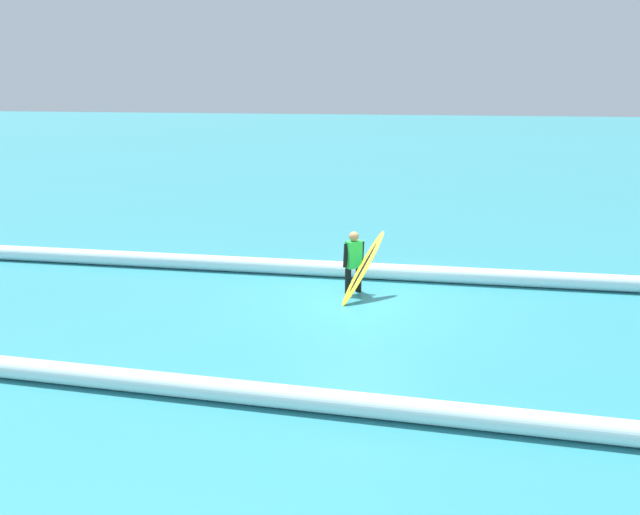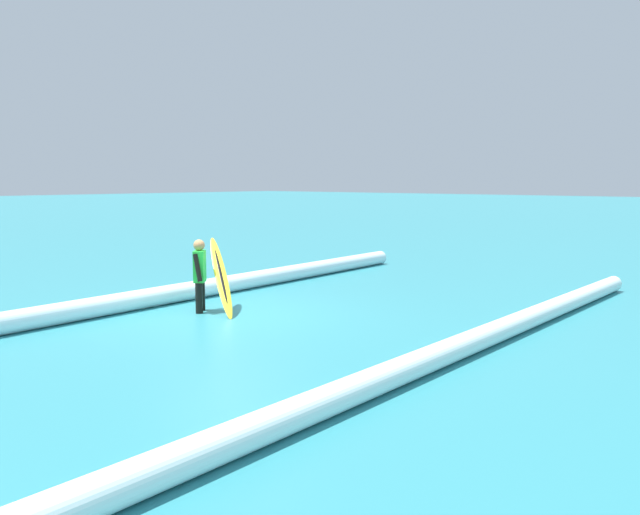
% 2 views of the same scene
% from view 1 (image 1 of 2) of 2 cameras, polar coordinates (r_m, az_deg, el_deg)
% --- Properties ---
extents(ground_plane, '(189.72, 189.72, 0.00)m').
position_cam_1_polar(ground_plane, '(13.51, 3.44, -4.17)').
color(ground_plane, teal).
extents(surfer, '(0.41, 0.50, 1.42)m').
position_cam_1_polar(surfer, '(13.94, 3.09, -0.16)').
color(surfer, black).
rests_on(surfer, ground_plane).
extents(surfboard, '(0.91, 1.45, 1.42)m').
position_cam_1_polar(surfboard, '(13.63, 4.00, -0.92)').
color(surfboard, yellow).
rests_on(surfboard, ground_plane).
extents(wave_crest_foreground, '(18.27, 1.10, 0.39)m').
position_cam_1_polar(wave_crest_foreground, '(15.32, 0.07, -1.00)').
color(wave_crest_foreground, white).
rests_on(wave_crest_foreground, ground_plane).
extents(wave_crest_midground, '(19.82, 0.35, 0.35)m').
position_cam_1_polar(wave_crest_midground, '(9.96, -15.12, -10.98)').
color(wave_crest_midground, white).
rests_on(wave_crest_midground, ground_plane).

